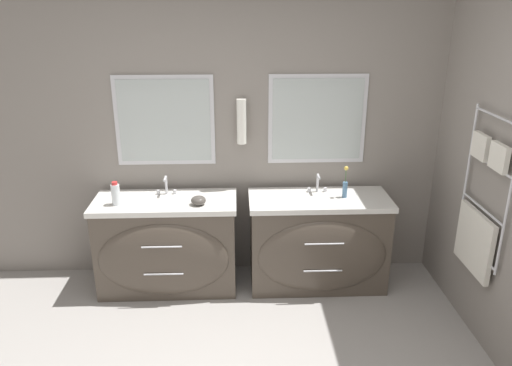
# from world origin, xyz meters

# --- Properties ---
(wall_back) EXTENTS (5.02, 0.16, 2.60)m
(wall_back) POSITION_xyz_m (-0.00, 2.04, 1.30)
(wall_back) COLOR gray
(wall_back) RESTS_ON ground_plane
(wall_right) EXTENTS (0.13, 4.02, 2.60)m
(wall_right) POSITION_xyz_m (1.74, 0.91, 1.29)
(wall_right) COLOR gray
(wall_right) RESTS_ON ground_plane
(vanity_left) EXTENTS (1.19, 0.58, 0.81)m
(vanity_left) POSITION_xyz_m (-0.66, 1.68, 0.41)
(vanity_left) COLOR #4C4238
(vanity_left) RESTS_ON ground_plane
(vanity_right) EXTENTS (1.19, 0.58, 0.81)m
(vanity_right) POSITION_xyz_m (0.63, 1.68, 0.41)
(vanity_right) COLOR #4C4238
(vanity_right) RESTS_ON ground_plane
(faucet_left) EXTENTS (0.17, 0.10, 0.16)m
(faucet_left) POSITION_xyz_m (-0.66, 1.84, 0.89)
(faucet_left) COLOR silver
(faucet_left) RESTS_ON vanity_left
(faucet_right) EXTENTS (0.17, 0.10, 0.16)m
(faucet_right) POSITION_xyz_m (0.63, 1.84, 0.89)
(faucet_right) COLOR silver
(faucet_right) RESTS_ON vanity_right
(toiletry_bottle) EXTENTS (0.07, 0.07, 0.20)m
(toiletry_bottle) POSITION_xyz_m (-1.04, 1.62, 0.91)
(toiletry_bottle) COLOR silver
(toiletry_bottle) RESTS_ON vanity_left
(amenity_bowl) EXTENTS (0.12, 0.12, 0.07)m
(amenity_bowl) POSITION_xyz_m (-0.37, 1.60, 0.85)
(amenity_bowl) COLOR #4C4742
(amenity_bowl) RESTS_ON vanity_left
(flower_vase) EXTENTS (0.04, 0.04, 0.28)m
(flower_vase) POSITION_xyz_m (0.84, 1.71, 0.92)
(flower_vase) COLOR teal
(flower_vase) RESTS_ON vanity_right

